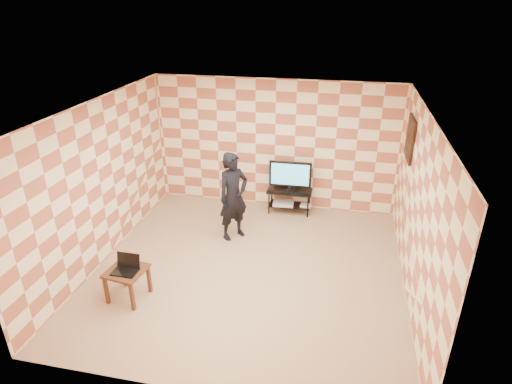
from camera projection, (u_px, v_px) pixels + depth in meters
The scene contains 14 objects.
floor at pixel (249, 269), 7.15m from camera, with size 5.00×5.00×0.00m, color #9F8267.
wall_back at pixel (275, 145), 8.79m from camera, with size 5.00×0.02×2.70m, color #FEEFBA.
wall_front at pixel (194, 300), 4.36m from camera, with size 5.00×0.02×2.70m, color #FEEFBA.
wall_left at pixel (100, 183), 7.04m from camera, with size 0.02×5.00×2.70m, color #FEEFBA.
wall_right at pixel (418, 212), 6.11m from camera, with size 0.02×5.00×2.70m, color #FEEFBA.
ceiling at pixel (247, 110), 6.00m from camera, with size 5.00×5.00×0.02m, color white.
wall_art at pixel (410, 139), 7.23m from camera, with size 0.04×0.72×0.72m.
tv_stand at pixel (289, 196), 8.86m from camera, with size 0.91×0.41×0.50m.
tv at pixel (290, 175), 8.66m from camera, with size 0.86×0.17×0.62m.
dvd_player at pixel (283, 203), 8.93m from camera, with size 0.42×0.30×0.07m, color silver.
game_console at pixel (306, 205), 8.84m from camera, with size 0.21×0.16×0.05m, color silver.
side_table at pixel (127, 275), 6.32m from camera, with size 0.60×0.60×0.50m.
laptop at pixel (126, 267), 6.25m from camera, with size 0.37×0.29×0.24m.
person at pixel (233, 196), 7.76m from camera, with size 0.61×0.40×1.67m, color black.
Camera 1 is at (1.34, -5.77, 4.20)m, focal length 30.00 mm.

